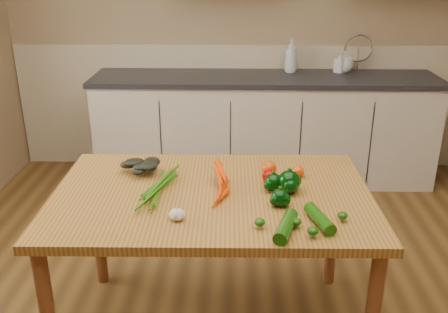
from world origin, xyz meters
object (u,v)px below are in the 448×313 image
(soap_bottle_b, at_px, (340,62))
(garlic_bulb, at_px, (177,214))
(pepper_b, at_px, (289,182))
(tomato_a, at_px, (269,176))
(zucchini_b, at_px, (286,226))
(leafy_greens, at_px, (137,163))
(soap_bottle_c, at_px, (345,62))
(pepper_c, at_px, (280,198))
(tomato_c, at_px, (298,172))
(pepper_a, at_px, (273,182))
(zucchini_a, at_px, (320,219))
(soap_bottle_a, at_px, (291,55))
(table, at_px, (212,209))
(tomato_b, at_px, (269,168))
(carrot_bunch, at_px, (200,183))

(soap_bottle_b, distance_m, garlic_bulb, 2.63)
(pepper_b, bearing_deg, tomato_a, 127.49)
(garlic_bulb, bearing_deg, zucchini_b, -11.75)
(leafy_greens, height_order, pepper_b, same)
(soap_bottle_c, xyz_separation_m, pepper_c, (-0.72, -2.26, -0.15))
(soap_bottle_c, height_order, tomato_c, soap_bottle_c)
(pepper_a, xyz_separation_m, zucchini_b, (0.02, -0.38, -0.01))
(zucchini_a, distance_m, zucchini_b, 0.16)
(tomato_c, bearing_deg, leafy_greens, 177.72)
(soap_bottle_b, bearing_deg, soap_bottle_a, 42.05)
(table, relative_size, pepper_b, 14.13)
(tomato_b, xyz_separation_m, zucchini_b, (0.03, -0.57, -0.01))
(pepper_a, bearing_deg, table, -174.88)
(pepper_a, distance_m, pepper_b, 0.07)
(table, bearing_deg, tomato_a, 23.50)
(carrot_bunch, xyz_separation_m, zucchini_b, (0.37, -0.37, -0.01))
(pepper_c, bearing_deg, soap_bottle_c, 72.28)
(pepper_c, distance_m, tomato_a, 0.25)
(pepper_b, bearing_deg, pepper_a, 169.58)
(pepper_c, distance_m, tomato_c, 0.33)
(pepper_b, height_order, tomato_b, pepper_b)
(leafy_greens, xyz_separation_m, pepper_a, (0.67, -0.19, -0.01))
(pepper_a, bearing_deg, tomato_c, 50.34)
(soap_bottle_b, height_order, carrot_bunch, soap_bottle_b)
(soap_bottle_b, xyz_separation_m, leafy_greens, (-1.37, -1.90, -0.14))
(leafy_greens, distance_m, tomato_b, 0.66)
(leafy_greens, height_order, tomato_a, leafy_greens)
(soap_bottle_b, xyz_separation_m, tomato_c, (-0.56, -1.93, -0.16))
(pepper_b, bearing_deg, soap_bottle_b, 73.43)
(table, distance_m, soap_bottle_b, 2.35)
(pepper_c, height_order, tomato_a, pepper_c)
(soap_bottle_a, xyz_separation_m, soap_bottle_b, (0.41, -0.01, -0.05))
(table, xyz_separation_m, zucchini_b, (0.31, -0.36, 0.12))
(garlic_bulb, relative_size, pepper_b, 0.59)
(pepper_a, relative_size, pepper_c, 1.05)
(soap_bottle_c, height_order, zucchini_b, soap_bottle_c)
(soap_bottle_c, bearing_deg, zucchini_a, -67.93)
(pepper_b, relative_size, tomato_a, 1.52)
(garlic_bulb, bearing_deg, tomato_c, 39.19)
(carrot_bunch, bearing_deg, tomato_a, 16.90)
(tomato_b, xyz_separation_m, zucchini_a, (0.18, -0.50, -0.01))
(carrot_bunch, bearing_deg, zucchini_a, -31.63)
(pepper_b, distance_m, tomato_b, 0.21)
(pepper_b, xyz_separation_m, tomato_b, (-0.08, 0.20, -0.02))
(garlic_bulb, distance_m, tomato_b, 0.63)
(soap_bottle_b, xyz_separation_m, pepper_c, (-0.68, -2.24, -0.15))
(tomato_a, distance_m, zucchini_b, 0.48)
(soap_bottle_a, distance_m, pepper_c, 2.27)
(soap_bottle_c, relative_size, tomato_a, 2.52)
(leafy_greens, bearing_deg, soap_bottle_a, 63.36)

